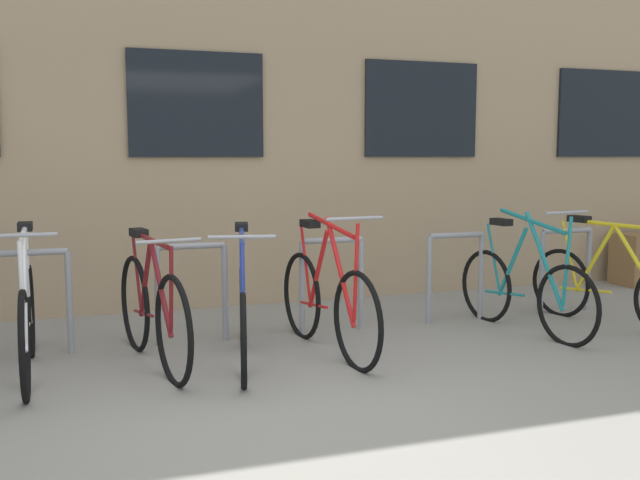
{
  "coord_description": "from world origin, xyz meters",
  "views": [
    {
      "loc": [
        -1.17,
        -3.83,
        1.51
      ],
      "look_at": [
        0.71,
        1.6,
        0.83
      ],
      "focal_mm": 40.46,
      "sensor_mm": 36.0,
      "label": 1
    }
  ],
  "objects_px": {
    "bicycle_white": "(27,319)",
    "bicycle_blue": "(243,312)",
    "bicycle_maroon": "(152,311)",
    "bicycle_teal": "(524,288)",
    "bicycle_red": "(327,301)",
    "bicycle_yellow": "(611,286)"
  },
  "relations": [
    {
      "from": "bicycle_teal",
      "to": "bicycle_white",
      "type": "bearing_deg",
      "value": 178.89
    },
    {
      "from": "bicycle_maroon",
      "to": "bicycle_white",
      "type": "relative_size",
      "value": 0.97
    },
    {
      "from": "bicycle_white",
      "to": "bicycle_blue",
      "type": "distance_m",
      "value": 1.48
    },
    {
      "from": "bicycle_red",
      "to": "bicycle_white",
      "type": "relative_size",
      "value": 0.98
    },
    {
      "from": "bicycle_maroon",
      "to": "bicycle_teal",
      "type": "bearing_deg",
      "value": -0.57
    },
    {
      "from": "bicycle_yellow",
      "to": "bicycle_red",
      "type": "bearing_deg",
      "value": 179.03
    },
    {
      "from": "bicycle_yellow",
      "to": "bicycle_blue",
      "type": "xyz_separation_m",
      "value": [
        -3.33,
        -0.01,
        0.0
      ]
    },
    {
      "from": "bicycle_maroon",
      "to": "bicycle_red",
      "type": "distance_m",
      "value": 1.31
    },
    {
      "from": "bicycle_maroon",
      "to": "bicycle_teal",
      "type": "relative_size",
      "value": 1.05
    },
    {
      "from": "bicycle_maroon",
      "to": "bicycle_yellow",
      "type": "height_order",
      "value": "bicycle_maroon"
    },
    {
      "from": "bicycle_yellow",
      "to": "bicycle_teal",
      "type": "xyz_separation_m",
      "value": [
        -0.84,
        0.09,
        0.01
      ]
    },
    {
      "from": "bicycle_red",
      "to": "bicycle_teal",
      "type": "bearing_deg",
      "value": 1.53
    },
    {
      "from": "bicycle_maroon",
      "to": "bicycle_blue",
      "type": "height_order",
      "value": "bicycle_blue"
    },
    {
      "from": "bicycle_yellow",
      "to": "bicycle_blue",
      "type": "distance_m",
      "value": 3.33
    },
    {
      "from": "bicycle_blue",
      "to": "bicycle_teal",
      "type": "bearing_deg",
      "value": 2.45
    },
    {
      "from": "bicycle_red",
      "to": "bicycle_blue",
      "type": "xyz_separation_m",
      "value": [
        -0.68,
        -0.06,
        -0.03
      ]
    },
    {
      "from": "bicycle_white",
      "to": "bicycle_teal",
      "type": "xyz_separation_m",
      "value": [
        3.96,
        -0.08,
        -0.02
      ]
    },
    {
      "from": "bicycle_maroon",
      "to": "bicycle_yellow",
      "type": "relative_size",
      "value": 1.01
    },
    {
      "from": "bicycle_maroon",
      "to": "bicycle_white",
      "type": "xyz_separation_m",
      "value": [
        -0.84,
        0.05,
        -0.01
      ]
    },
    {
      "from": "bicycle_red",
      "to": "bicycle_white",
      "type": "distance_m",
      "value": 2.15
    },
    {
      "from": "bicycle_maroon",
      "to": "bicycle_red",
      "type": "height_order",
      "value": "bicycle_red"
    },
    {
      "from": "bicycle_maroon",
      "to": "bicycle_yellow",
      "type": "bearing_deg",
      "value": -1.8
    }
  ]
}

